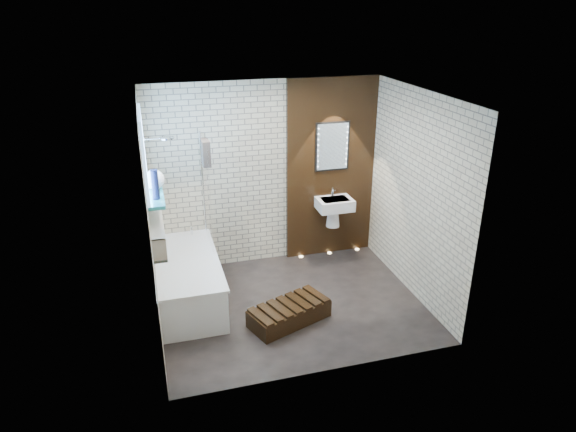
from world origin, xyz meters
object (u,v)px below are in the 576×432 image
object	(u,v)px
bathtub	(188,280)
led_mirror	(332,147)
bath_screen	(207,192)
walnut_step	(289,314)
washbasin	(334,208)

from	to	relation	value
bathtub	led_mirror	xyz separation A→B (m)	(2.17, 0.78, 1.36)
bathtub	led_mirror	world-z (taller)	led_mirror
bath_screen	walnut_step	world-z (taller)	bath_screen
led_mirror	walnut_step	distance (m)	2.46
bathtub	walnut_step	distance (m)	1.37
bathtub	bath_screen	world-z (taller)	bath_screen
walnut_step	bath_screen	bearing A→B (deg)	121.09
bath_screen	led_mirror	distance (m)	1.89
washbasin	led_mirror	xyz separation A→B (m)	(0.00, 0.16, 0.86)
washbasin	walnut_step	size ratio (longest dim) A/B	0.61
bath_screen	led_mirror	size ratio (longest dim) A/B	2.00
bathtub	walnut_step	size ratio (longest dim) A/B	1.82
bathtub	bath_screen	xyz separation A→B (m)	(0.35, 0.44, 0.99)
bathtub	washbasin	distance (m)	2.32
bath_screen	walnut_step	xyz separation A→B (m)	(0.75, -1.24, -1.17)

